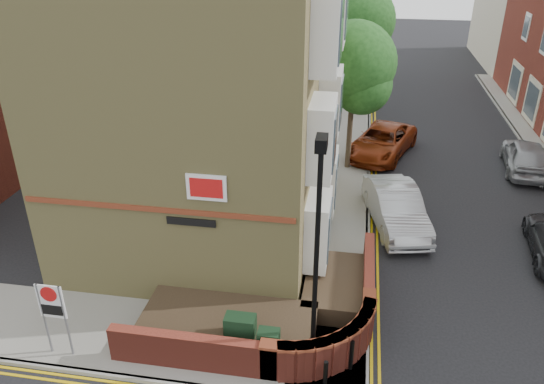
{
  "coord_description": "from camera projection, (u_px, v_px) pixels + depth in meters",
  "views": [
    {
      "loc": [
        2.29,
        -9.11,
        10.34
      ],
      "look_at": [
        0.08,
        4.0,
        3.6
      ],
      "focal_mm": 35.0,
      "sensor_mm": 36.0,
      "label": 1
    }
  ],
  "objects": [
    {
      "name": "bollard_far",
      "position": [
        351.0,
        355.0,
        13.43
      ],
      "size": [
        0.11,
        0.11,
        0.9
      ],
      "primitive_type": "cylinder",
      "color": "black",
      "rests_on": "pavement_corner"
    },
    {
      "name": "kerb_side",
      "position": [
        108.0,
        375.0,
        13.51
      ],
      "size": [
        13.0,
        0.15,
        0.12
      ],
      "primitive_type": "cube",
      "color": "gray",
      "rests_on": "ground"
    },
    {
      "name": "utility_cabinet_small",
      "position": [
        269.0,
        348.0,
        13.52
      ],
      "size": [
        0.55,
        0.4,
        1.1
      ],
      "primitive_type": "cube",
      "color": "black",
      "rests_on": "pavement_corner"
    },
    {
      "name": "zone_sign",
      "position": [
        52.0,
        307.0,
        13.46
      ],
      "size": [
        0.72,
        0.07,
        2.2
      ],
      "color": "slate",
      "rests_on": "pavement_corner"
    },
    {
      "name": "yellow_lines_main",
      "position": [
        374.0,
        154.0,
        26.61
      ],
      "size": [
        0.28,
        32.0,
        0.01
      ],
      "primitive_type": "cube",
      "color": "gold",
      "rests_on": "ground"
    },
    {
      "name": "bollard_near",
      "position": [
        325.0,
        376.0,
        12.82
      ],
      "size": [
        0.11,
        0.11,
        0.9
      ],
      "primitive_type": "cylinder",
      "color": "black",
      "rests_on": "pavement_corner"
    },
    {
      "name": "yellow_lines_side",
      "position": [
        104.0,
        384.0,
        13.32
      ],
      "size": [
        13.0,
        0.28,
        0.01
      ],
      "primitive_type": "cube",
      "color": "gold",
      "rests_on": "ground"
    },
    {
      "name": "kerb_main_near",
      "position": [
        369.0,
        153.0,
        26.62
      ],
      "size": [
        0.15,
        32.0,
        0.12
      ],
      "primitive_type": "cube",
      "color": "gray",
      "rests_on": "ground"
    },
    {
      "name": "tree_far",
      "position": [
        361.0,
        11.0,
        36.93
      ],
      "size": [
        3.81,
        3.81,
        7.0
      ],
      "color": "#382B1E",
      "rests_on": "pavement_main"
    },
    {
      "name": "far_terrace_cream",
      "position": [
        519.0,
        12.0,
        42.47
      ],
      "size": [
        5.4,
        12.4,
        8.0
      ],
      "color": "beige",
      "rests_on": "ground"
    },
    {
      "name": "garden_wall",
      "position": [
        261.0,
        327.0,
        15.22
      ],
      "size": [
        6.8,
        6.0,
        1.2
      ],
      "primitive_type": null,
      "color": "maroon",
      "rests_on": "ground"
    },
    {
      "name": "red_car_main",
      "position": [
        382.0,
        141.0,
        26.24
      ],
      "size": [
        3.93,
        5.64,
        1.43
      ],
      "primitive_type": "imported",
      "rotation": [
        0.0,
        0.0,
        -0.34
      ],
      "color": "maroon",
      "rests_on": "ground"
    },
    {
      "name": "utility_cabinet_large",
      "position": [
        241.0,
        335.0,
        13.88
      ],
      "size": [
        0.8,
        0.45,
        1.2
      ],
      "primitive_type": "cube",
      "color": "black",
      "rests_on": "pavement_corner"
    },
    {
      "name": "silver_car_far",
      "position": [
        526.0,
        156.0,
        24.52
      ],
      "size": [
        2.24,
        4.59,
        1.51
      ],
      "primitive_type": "imported",
      "rotation": [
        0.0,
        0.0,
        3.03
      ],
      "color": "gray",
      "rests_on": "ground"
    },
    {
      "name": "pavement_corner",
      "position": [
        131.0,
        335.0,
        14.83
      ],
      "size": [
        13.0,
        3.0,
        0.12
      ],
      "primitive_type": "cube",
      "color": "gray",
      "rests_on": "ground"
    },
    {
      "name": "silver_car_near",
      "position": [
        396.0,
        208.0,
        19.99
      ],
      "size": [
        2.62,
        4.93,
        1.55
      ],
      "primitive_type": "imported",
      "rotation": [
        0.0,
        0.0,
        0.22
      ],
      "color": "#A8ACB0",
      "rests_on": "ground"
    },
    {
      "name": "pavement_main",
      "position": [
        349.0,
        152.0,
        26.77
      ],
      "size": [
        2.0,
        32.0,
        0.12
      ],
      "primitive_type": "cube",
      "color": "gray",
      "rests_on": "ground"
    },
    {
      "name": "traffic_light_assembly",
      "position": [
        363.0,
        58.0,
        33.4
      ],
      "size": [
        0.2,
        0.16,
        4.2
      ],
      "color": "black",
      "rests_on": "pavement_main"
    },
    {
      "name": "tree_mid",
      "position": [
        359.0,
        26.0,
        29.77
      ],
      "size": [
        4.03,
        4.03,
        7.42
      ],
      "color": "#382B1E",
      "rests_on": "pavement_main"
    },
    {
      "name": "corner_building",
      "position": [
        205.0,
        62.0,
        17.67
      ],
      "size": [
        8.95,
        10.4,
        13.6
      ],
      "color": "#9F9255",
      "rests_on": "ground"
    },
    {
      "name": "tree_near",
      "position": [
        354.0,
        70.0,
        22.96
      ],
      "size": [
        3.64,
        3.65,
        6.7
      ],
      "color": "#382B1E",
      "rests_on": "pavement_main"
    },
    {
      "name": "lamppost",
      "position": [
        316.0,
        260.0,
        12.33
      ],
      "size": [
        0.25,
        0.5,
        6.3
      ],
      "color": "black",
      "rests_on": "pavement_corner"
    }
  ]
}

